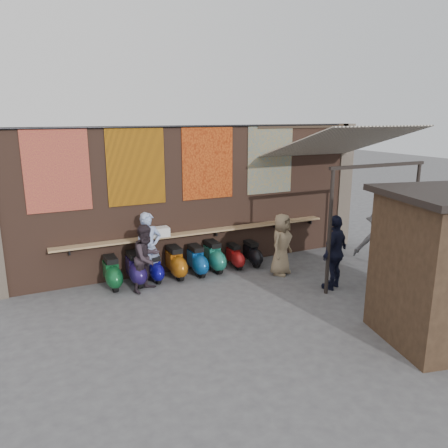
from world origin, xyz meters
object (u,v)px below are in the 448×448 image
Objects in this scene: shopper_grey at (378,246)px; shelf_box at (157,232)px; scooter_stool_1 at (135,269)px; scooter_stool_2 at (155,269)px; diner_right at (147,258)px; shopper_navy at (335,252)px; scooter_stool_0 at (112,273)px; diner_left at (149,248)px; scooter_stool_5 at (214,257)px; scooter_stool_3 at (176,263)px; shopper_tan at (281,244)px; scooter_stool_7 at (252,254)px; scooter_stool_4 at (197,261)px; scooter_stool_6 at (235,256)px.

shelf_box is at bearing 15.61° from shopper_grey.
scooter_stool_1 reaches higher than scooter_stool_2.
shopper_navy is (4.27, -1.90, 0.10)m from diner_right.
scooter_stool_0 is at bearing -167.39° from shelf_box.
shopper_navy is at bearing -33.13° from diner_left.
scooter_stool_5 is 4.41m from shopper_grey.
shelf_box is 4.63m from shopper_navy.
diner_left reaches higher than scooter_stool_0.
scooter_stool_3 is 5.37m from shopper_grey.
shopper_grey reaches higher than shopper_tan.
scooter_stool_3 is 1.00× the size of scooter_stool_5.
scooter_stool_3 is 1.20× the size of scooter_stool_7.
scooter_stool_0 is 1.10m from diner_left.
scooter_stool_2 is (-0.18, -0.28, -0.90)m from shelf_box.
scooter_stool_3 is at bearing 1.47° from scooter_stool_1.
scooter_stool_0 is 0.45× the size of shopper_navy.
scooter_stool_6 is at bearing 2.81° from scooter_stool_4.
shelf_box is 0.88× the size of scooter_stool_2.
scooter_stool_4 reaches higher than scooter_stool_2.
scooter_stool_7 is at bearing -21.75° from diner_right.
scooter_stool_3 reaches higher than scooter_stool_7.
shopper_navy reaches higher than scooter_stool_0.
shelf_box is 0.34× the size of diner_left.
diner_left is 1.10× the size of shopper_tan.
shelf_box reaches higher than scooter_stool_4.
scooter_stool_3 is at bearing -35.22° from shelf_box.
scooter_stool_4 is 1.14× the size of scooter_stool_7.
scooter_stool_3 reaches higher than scooter_stool_5.
shopper_grey reaches higher than scooter_stool_5.
diner_left is (-3.06, 0.01, 0.58)m from scooter_stool_7.
scooter_stool_2 is at bearing 5.03° from diner_left.
shopper_tan is at bearing -12.56° from scooter_stool_0.
diner_left reaches higher than diner_right.
shelf_box reaches higher than scooter_stool_0.
scooter_stool_2 is at bearing -179.22° from scooter_stool_5.
shopper_tan reaches higher than diner_right.
shopper_grey reaches higher than scooter_stool_3.
scooter_stool_5 is at bearing 178.91° from scooter_stool_6.
scooter_stool_0 is 0.51× the size of diner_right.
diner_right is at bearing -68.76° from scooter_stool_1.
shopper_tan is (3.28, -0.99, 0.50)m from scooter_stool_2.
shopper_tan is at bearing 8.03° from shopper_grey.
diner_right reaches higher than scooter_stool_2.
scooter_stool_3 is at bearing 175.86° from scooter_stool_4.
scooter_stool_1 is 1.20× the size of scooter_stool_7.
scooter_stool_1 reaches higher than scooter_stool_4.
scooter_stool_2 is 0.39× the size of diner_left.
scooter_stool_2 is (0.52, 0.03, -0.08)m from scooter_stool_1.
diner_right is (-0.34, -0.50, 0.50)m from scooter_stool_2.
shopper_grey reaches higher than shelf_box.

